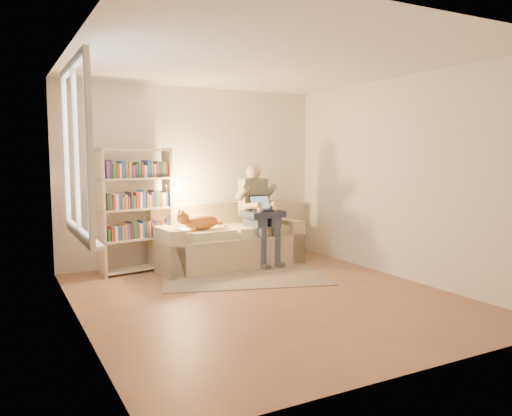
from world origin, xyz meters
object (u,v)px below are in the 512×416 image
sofa (226,243)px  bookshelf (136,204)px  cat (197,222)px  person (258,208)px  laptop (262,207)px

sofa → bookshelf: bookshelf is taller
sofa → cat: 0.64m
person → bookshelf: (-1.72, 0.29, 0.11)m
cat → bookshelf: bearing=155.2°
laptop → bookshelf: (-1.72, 0.42, 0.08)m
cat → bookshelf: 0.86m
sofa → person: bearing=-19.3°
sofa → cat: (-0.51, -0.16, 0.36)m
laptop → sofa: bearing=147.7°
sofa → person: size_ratio=1.46×
bookshelf → person: bearing=-20.1°
person → cat: 0.97m
cat → laptop: 0.98m
sofa → person: person is taller
laptop → bookshelf: size_ratio=0.20×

